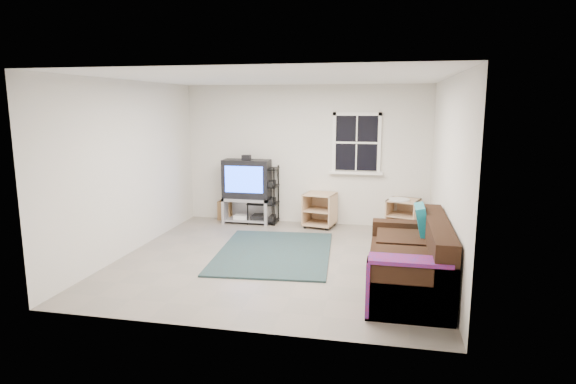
% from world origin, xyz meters
% --- Properties ---
extents(room, '(4.60, 4.62, 4.60)m').
position_xyz_m(room, '(0.95, 2.27, 1.48)').
color(room, gray).
rests_on(room, ground).
extents(tv_unit, '(0.89, 0.44, 1.30)m').
position_xyz_m(tv_unit, '(-1.09, 2.05, 0.72)').
color(tv_unit, '#A2A1A9').
rests_on(tv_unit, ground).
extents(av_rack, '(0.55, 0.40, 1.10)m').
position_xyz_m(av_rack, '(-0.77, 2.08, 0.48)').
color(av_rack, black).
rests_on(av_rack, ground).
extents(side_table_left, '(0.62, 0.62, 0.63)m').
position_xyz_m(side_table_left, '(0.33, 2.05, 0.34)').
color(side_table_left, '#D9B085').
rests_on(side_table_left, ground).
extents(side_table_right, '(0.65, 0.65, 0.60)m').
position_xyz_m(side_table_right, '(1.83, 2.05, 0.34)').
color(side_table_right, '#D9B085').
rests_on(side_table_right, ground).
extents(sofa, '(0.92, 2.08, 0.95)m').
position_xyz_m(sofa, '(1.85, -0.79, 0.34)').
color(sofa, black).
rests_on(sofa, ground).
extents(shag_rug, '(1.87, 2.45, 0.03)m').
position_xyz_m(shag_rug, '(-0.13, 0.26, 0.01)').
color(shag_rug, black).
rests_on(shag_rug, ground).
extents(paper_bag, '(0.26, 0.17, 0.37)m').
position_xyz_m(paper_bag, '(-1.58, 2.17, 0.19)').
color(paper_bag, olive).
rests_on(paper_bag, ground).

